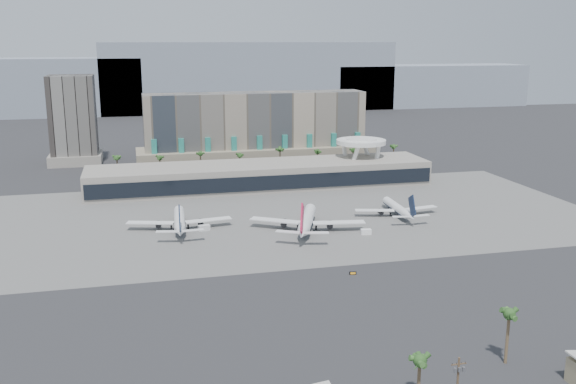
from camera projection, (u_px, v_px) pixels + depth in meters
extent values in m
plane|color=#232326|center=(324.00, 257.00, 218.02)|extent=(900.00, 900.00, 0.00)
cube|color=#5B5B59|center=(287.00, 215.00, 270.01)|extent=(260.00, 130.00, 0.06)
cube|color=gray|center=(3.00, 88.00, 614.52)|extent=(260.00, 60.00, 55.00)
cube|color=gray|center=(249.00, 76.00, 668.07)|extent=(300.00, 60.00, 70.00)
cube|color=gray|center=(425.00, 85.00, 717.02)|extent=(220.00, 60.00, 45.00)
cube|color=gray|center=(256.00, 128.00, 380.91)|extent=(130.00, 22.00, 42.00)
cube|color=tan|center=(257.00, 155.00, 382.71)|extent=(140.00, 30.00, 10.00)
cube|color=#268274|center=(155.00, 155.00, 358.52)|extent=(3.00, 2.00, 18.00)
cube|color=#268274|center=(182.00, 154.00, 361.97)|extent=(3.00, 2.00, 18.00)
cube|color=#268274|center=(208.00, 153.00, 365.43)|extent=(3.00, 2.00, 18.00)
cube|color=#268274|center=(234.00, 152.00, 368.88)|extent=(3.00, 2.00, 18.00)
cube|color=#268274|center=(260.00, 151.00, 372.34)|extent=(3.00, 2.00, 18.00)
cube|color=#268274|center=(285.00, 150.00, 375.79)|extent=(3.00, 2.00, 18.00)
cube|color=#268274|center=(309.00, 149.00, 379.25)|extent=(3.00, 2.00, 18.00)
cube|color=#268274|center=(334.00, 148.00, 382.70)|extent=(3.00, 2.00, 18.00)
cube|color=#268274|center=(357.00, 147.00, 386.16)|extent=(3.00, 2.00, 18.00)
cube|color=black|center=(73.00, 120.00, 379.21)|extent=(26.00, 26.00, 52.00)
cube|color=#9B9688|center=(76.00, 158.00, 384.52)|extent=(30.00, 30.00, 6.00)
cube|color=#9B9688|center=(261.00, 175.00, 320.62)|extent=(170.00, 32.00, 12.00)
cube|color=black|center=(267.00, 183.00, 305.43)|extent=(168.00, 0.60, 7.00)
cube|color=black|center=(261.00, 161.00, 318.95)|extent=(170.00, 12.00, 2.50)
cylinder|color=white|center=(368.00, 156.00, 345.29)|extent=(6.98, 6.99, 21.89)
cylinder|color=white|center=(345.00, 157.00, 342.36)|extent=(6.98, 6.99, 21.89)
cylinder|color=white|center=(353.00, 161.00, 330.33)|extent=(6.98, 6.99, 21.89)
cylinder|color=white|center=(376.00, 160.00, 333.26)|extent=(6.98, 6.99, 21.89)
cylinder|color=white|center=(361.00, 142.00, 335.73)|extent=(26.00, 26.00, 2.20)
cylinder|color=white|center=(361.00, 139.00, 335.43)|extent=(16.00, 16.00, 1.20)
cylinder|color=brown|center=(118.00, 168.00, 337.59)|extent=(0.70, 0.70, 12.00)
sphere|color=#2B5321|center=(117.00, 158.00, 336.27)|extent=(2.80, 2.80, 2.80)
cylinder|color=brown|center=(160.00, 167.00, 342.66)|extent=(0.70, 0.70, 12.00)
sphere|color=#2B5321|center=(159.00, 156.00, 341.34)|extent=(2.80, 2.80, 2.80)
cylinder|color=brown|center=(201.00, 165.00, 347.72)|extent=(0.70, 0.70, 12.00)
sphere|color=#2B5321|center=(201.00, 154.00, 346.41)|extent=(2.80, 2.80, 2.80)
cylinder|color=brown|center=(239.00, 163.00, 352.56)|extent=(0.70, 0.70, 12.00)
sphere|color=#2B5321|center=(239.00, 153.00, 351.24)|extent=(2.80, 2.80, 2.80)
cylinder|color=brown|center=(280.00, 161.00, 357.86)|extent=(0.70, 0.70, 12.00)
sphere|color=#2B5321|center=(280.00, 151.00, 356.54)|extent=(2.80, 2.80, 2.80)
cylinder|color=brown|center=(318.00, 159.00, 362.92)|extent=(0.70, 0.70, 12.00)
sphere|color=#2B5321|center=(318.00, 150.00, 361.61)|extent=(2.80, 2.80, 2.80)
cylinder|color=brown|center=(355.00, 158.00, 367.99)|extent=(0.70, 0.70, 12.00)
sphere|color=#2B5321|center=(355.00, 148.00, 366.68)|extent=(2.80, 2.80, 2.80)
cylinder|color=brown|center=(392.00, 156.00, 373.29)|extent=(0.70, 0.70, 12.00)
sphere|color=#2B5321|center=(392.00, 147.00, 371.97)|extent=(2.80, 2.80, 2.80)
cube|color=#4C3826|center=(459.00, 364.00, 124.36)|extent=(3.20, 0.22, 0.22)
cylinder|color=slate|center=(455.00, 370.00, 124.05)|extent=(0.56, 0.56, 0.90)
cylinder|color=slate|center=(459.00, 370.00, 124.26)|extent=(0.56, 0.56, 0.90)
cylinder|color=slate|center=(464.00, 369.00, 124.47)|extent=(0.56, 0.56, 0.90)
cylinder|color=black|center=(452.00, 364.00, 123.98)|extent=(0.12, 0.12, 0.30)
cylinder|color=black|center=(465.00, 362.00, 124.63)|extent=(0.12, 0.12, 0.30)
cylinder|color=white|center=(179.00, 219.00, 250.68)|extent=(5.77, 27.86, 4.06)
cylinder|color=#101C36|center=(179.00, 219.00, 250.71)|extent=(5.66, 27.30, 3.97)
cone|color=white|center=(179.00, 209.00, 265.87)|extent=(4.33, 4.81, 4.06)
cone|color=white|center=(180.00, 231.00, 233.47)|extent=(4.62, 9.36, 4.06)
cube|color=white|center=(150.00, 223.00, 247.94)|extent=(18.67, 8.81, 0.35)
cube|color=white|center=(208.00, 220.00, 251.75)|extent=(18.65, 6.69, 0.35)
cylinder|color=black|center=(159.00, 224.00, 249.18)|extent=(2.48, 4.19, 2.23)
cylinder|color=black|center=(201.00, 222.00, 251.95)|extent=(2.48, 4.19, 2.23)
cube|color=#101C36|center=(180.00, 219.00, 230.80)|extent=(1.08, 9.22, 10.68)
cube|color=white|center=(167.00, 232.00, 231.61)|extent=(8.39, 3.81, 0.25)
cube|color=white|center=(193.00, 230.00, 233.17)|extent=(8.26, 2.85, 0.25)
cylinder|color=black|center=(179.00, 219.00, 261.67)|extent=(0.51, 0.51, 1.62)
cylinder|color=black|center=(171.00, 227.00, 249.81)|extent=(0.71, 0.71, 1.62)
cylinder|color=black|center=(188.00, 226.00, 250.92)|extent=(0.71, 0.71, 1.62)
cylinder|color=white|center=(307.00, 219.00, 249.47)|extent=(14.84, 30.20, 4.48)
cylinder|color=#101C36|center=(307.00, 219.00, 249.51)|extent=(14.54, 29.60, 4.39)
cone|color=white|center=(311.00, 208.00, 266.40)|extent=(5.95, 6.28, 4.48)
cone|color=white|center=(302.00, 233.00, 230.31)|extent=(7.71, 11.01, 4.48)
cube|color=white|center=(276.00, 220.00, 249.94)|extent=(19.42, 14.58, 0.39)
cube|color=white|center=(339.00, 222.00, 247.15)|extent=(20.60, 7.37, 0.39)
cylinder|color=black|center=(284.00, 223.00, 250.36)|extent=(3.87, 5.06, 2.46)
cylinder|color=black|center=(330.00, 225.00, 248.33)|extent=(3.87, 5.06, 2.46)
cube|color=#C21641|center=(302.00, 219.00, 227.34)|extent=(4.07, 9.73, 11.79)
cube|color=white|center=(288.00, 232.00, 229.66)|extent=(9.05, 6.43, 0.28)
cube|color=white|center=(316.00, 233.00, 228.52)|extent=(9.28, 4.33, 0.28)
cylinder|color=black|center=(310.00, 218.00, 261.71)|extent=(0.56, 0.56, 1.79)
cylinder|color=black|center=(298.00, 227.00, 249.52)|extent=(0.78, 0.78, 1.79)
cylinder|color=black|center=(316.00, 228.00, 248.71)|extent=(0.78, 0.78, 1.79)
cylinder|color=white|center=(396.00, 207.00, 269.91)|extent=(4.74, 24.57, 3.58)
cylinder|color=#101C36|center=(396.00, 208.00, 269.94)|extent=(4.64, 24.08, 3.51)
cone|color=white|center=(385.00, 199.00, 283.29)|extent=(3.77, 4.20, 3.58)
cone|color=white|center=(410.00, 217.00, 254.76)|extent=(3.96, 8.22, 3.58)
cube|color=white|center=(375.00, 210.00, 267.36)|extent=(16.50, 7.56, 0.31)
cube|color=white|center=(419.00, 208.00, 271.00)|extent=(16.49, 6.13, 0.31)
cylinder|color=black|center=(380.00, 212.00, 268.49)|extent=(2.14, 3.67, 1.97)
cylinder|color=black|center=(413.00, 210.00, 271.14)|extent=(2.14, 3.67, 1.97)
cube|color=#101C36|center=(412.00, 206.00, 252.40)|extent=(0.83, 8.15, 9.43)
cube|color=white|center=(402.00, 217.00, 253.05)|extent=(7.41, 3.27, 0.22)
cube|color=white|center=(421.00, 216.00, 254.55)|extent=(7.32, 2.62, 0.22)
cylinder|color=black|center=(388.00, 207.00, 279.59)|extent=(0.45, 0.45, 1.43)
cylinder|color=black|center=(390.00, 214.00, 269.10)|extent=(0.63, 0.63, 1.43)
cylinder|color=black|center=(403.00, 213.00, 270.17)|extent=(0.63, 0.63, 1.43)
cube|color=silver|center=(204.00, 228.00, 248.05)|extent=(4.75, 2.98, 2.16)
cube|color=white|center=(366.00, 232.00, 243.14)|extent=(4.20, 2.80, 2.01)
cube|color=black|center=(353.00, 273.00, 201.43)|extent=(2.26, 0.63, 1.02)
cube|color=orange|center=(353.00, 273.00, 201.26)|extent=(1.62, 0.29, 0.61)
cylinder|color=black|center=(350.00, 274.00, 201.29)|extent=(0.12, 0.12, 0.61)
cylinder|color=black|center=(355.00, 273.00, 201.67)|extent=(0.12, 0.12, 0.61)
cylinder|color=brown|center=(419.00, 379.00, 130.58)|extent=(0.70, 0.70, 9.01)
sphere|color=#2B5321|center=(420.00, 361.00, 129.61)|extent=(2.80, 2.80, 2.80)
cylinder|color=brown|center=(507.00, 338.00, 144.96)|extent=(0.70, 0.70, 12.38)
sphere|color=#2B5321|center=(509.00, 314.00, 143.60)|extent=(2.80, 2.80, 2.80)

